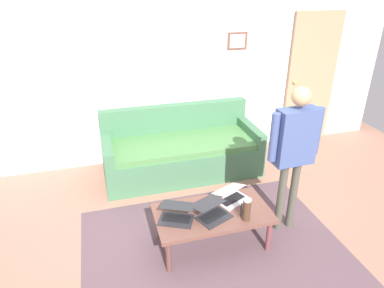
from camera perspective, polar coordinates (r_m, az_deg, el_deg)
ground_plane at (r=3.65m, az=3.79°, el=-17.15°), size 7.68×7.68×0.00m
area_rug at (r=3.65m, az=3.85°, el=-17.06°), size 2.60×1.99×0.01m
back_wall at (r=4.92m, az=-4.46°, el=12.52°), size 7.04×0.11×2.70m
interior_door at (r=5.83m, az=19.08°, el=10.04°), size 0.82×0.09×2.05m
couch at (r=4.78m, az=-1.82°, el=-1.25°), size 2.10×0.88×0.88m
coffee_table at (r=3.49m, az=3.47°, el=-11.72°), size 1.14×0.61×0.40m
laptop_left at (r=3.38m, az=3.29°, el=-11.21°), size 0.41×0.41×0.13m
laptop_center at (r=3.35m, az=-2.56°, el=-11.62°), size 0.41×0.40×0.13m
laptop_right at (r=3.62m, az=6.55°, el=-8.62°), size 0.41×0.38×0.14m
french_press at (r=3.34m, az=9.01°, el=-10.61°), size 0.10×0.08×0.26m
person_standing at (r=3.51m, az=16.64°, el=0.08°), size 0.57×0.20×1.60m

